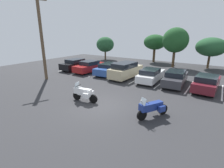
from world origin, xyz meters
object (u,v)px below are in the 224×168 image
car_champagne (126,70)px  car_white (151,75)px  car_maroon (207,83)px  utility_pole (42,38)px  car_charcoal (175,78)px  car_blue (109,69)px  motorcycle_touring (84,93)px  car_red (90,66)px  car_black (76,64)px  motorcycle_second (152,108)px

car_champagne → car_white: 2.96m
car_maroon → utility_pole: 16.78m
car_charcoal → car_champagne: bearing=-176.0°
car_blue → car_charcoal: car_charcoal is taller
motorcycle_touring → utility_pole: size_ratio=0.24×
car_white → car_blue: bearing=176.7°
car_red → car_blue: (2.85, 0.34, -0.02)m
motorcycle_touring → car_white: bearing=74.5°
car_red → car_maroon: 13.65m
car_black → utility_pole: 6.80m
car_charcoal → utility_pole: (-12.63, -5.75, 3.77)m
car_red → utility_pole: bearing=-107.3°
car_blue → car_champagne: 2.68m
motorcycle_touring → car_champagne: size_ratio=0.44×
motorcycle_touring → car_red: size_ratio=0.44×
car_champagne → car_white: car_champagne is taller
car_white → utility_pole: 12.18m
car_red → car_maroon: bearing=-0.1°
motorcycle_second → car_maroon: (2.28, 7.62, 0.06)m
car_black → car_white: (11.06, -0.01, -0.05)m
car_black → car_maroon: (16.31, -0.05, -0.03)m
car_blue → utility_pole: bearing=-127.8°
car_maroon → utility_pole: size_ratio=0.54×
motorcycle_touring → car_charcoal: size_ratio=0.44×
car_red → car_maroon: (13.65, -0.01, -0.01)m
car_black → utility_pole: bearing=-80.6°
car_blue → car_black: bearing=-176.8°
car_maroon → car_white: bearing=179.6°
motorcycle_second → car_black: car_black is taller
motorcycle_touring → car_blue: motorcycle_touring is taller
car_champagne → car_blue: bearing=168.2°
car_blue → car_white: bearing=-3.3°
car_blue → car_champagne: size_ratio=1.02×
motorcycle_touring → car_white: motorcycle_touring is taller
car_maroon → motorcycle_second: bearing=-106.7°
motorcycle_touring → car_blue: 8.99m
car_red → car_blue: bearing=6.9°
car_blue → car_white: car_white is taller
car_charcoal → car_maroon: 2.76m
motorcycle_second → utility_pole: bearing=171.0°
car_white → car_black: bearing=180.0°
car_white → utility_pole: utility_pole is taller
car_maroon → car_black: bearing=179.8°
car_blue → car_maroon: (10.80, -0.36, 0.01)m
car_red → car_white: (8.41, 0.02, -0.03)m
car_champagne → car_white: bearing=4.4°
motorcycle_second → car_black: 15.98m
car_black → car_champagne: bearing=-1.7°
car_white → car_charcoal: 2.49m
motorcycle_second → car_blue: bearing=136.9°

